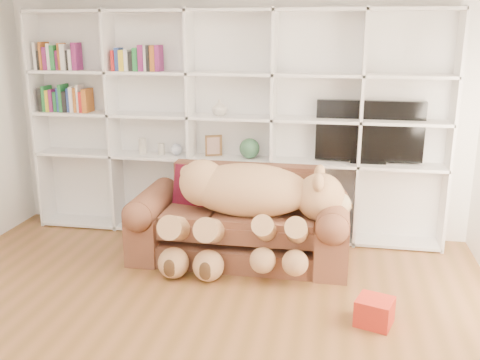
% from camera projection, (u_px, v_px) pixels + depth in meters
% --- Properties ---
extents(floor, '(5.00, 5.00, 0.00)m').
position_uv_depth(floor, '(169.00, 351.00, 3.76)').
color(floor, brown).
rests_on(floor, ground).
extents(wall_back, '(5.00, 0.02, 2.70)m').
position_uv_depth(wall_back, '(235.00, 110.00, 5.77)').
color(wall_back, white).
rests_on(wall_back, floor).
extents(bookshelf, '(4.43, 0.35, 2.40)m').
position_uv_depth(bookshelf, '(211.00, 115.00, 5.69)').
color(bookshelf, white).
rests_on(bookshelf, floor).
extents(sofa, '(2.08, 0.90, 0.87)m').
position_uv_depth(sofa, '(241.00, 225.00, 5.25)').
color(sofa, brown).
rests_on(sofa, floor).
extents(teddy_bear, '(1.72, 0.90, 1.00)m').
position_uv_depth(teddy_bear, '(248.00, 203.00, 4.98)').
color(teddy_bear, tan).
rests_on(teddy_bear, sofa).
extents(throw_pillow, '(0.46, 0.31, 0.44)m').
position_uv_depth(throw_pillow, '(196.00, 187.00, 5.38)').
color(throw_pillow, '#520E22').
rests_on(throw_pillow, sofa).
extents(gift_box, '(0.32, 0.31, 0.21)m').
position_uv_depth(gift_box, '(374.00, 312.00, 4.08)').
color(gift_box, red).
rests_on(gift_box, floor).
extents(tv, '(1.08, 0.18, 0.64)m').
position_uv_depth(tv, '(369.00, 132.00, 5.43)').
color(tv, black).
rests_on(tv, bookshelf).
extents(picture_frame, '(0.18, 0.09, 0.23)m').
position_uv_depth(picture_frame, '(214.00, 146.00, 5.71)').
color(picture_frame, brown).
rests_on(picture_frame, bookshelf).
extents(green_vase, '(0.22, 0.22, 0.22)m').
position_uv_depth(green_vase, '(250.00, 148.00, 5.65)').
color(green_vase, '#305E3F').
rests_on(green_vase, bookshelf).
extents(figurine_tall, '(0.10, 0.10, 0.17)m').
position_uv_depth(figurine_tall, '(143.00, 146.00, 5.86)').
color(figurine_tall, beige).
rests_on(figurine_tall, bookshelf).
extents(figurine_short, '(0.08, 0.08, 0.13)m').
position_uv_depth(figurine_short, '(161.00, 149.00, 5.83)').
color(figurine_short, beige).
rests_on(figurine_short, bookshelf).
extents(snow_globe, '(0.12, 0.12, 0.12)m').
position_uv_depth(snow_globe, '(177.00, 149.00, 5.80)').
color(snow_globe, silver).
rests_on(snow_globe, bookshelf).
extents(shelf_vase, '(0.21, 0.21, 0.17)m').
position_uv_depth(shelf_vase, '(220.00, 107.00, 5.59)').
color(shelf_vase, beige).
rests_on(shelf_vase, bookshelf).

